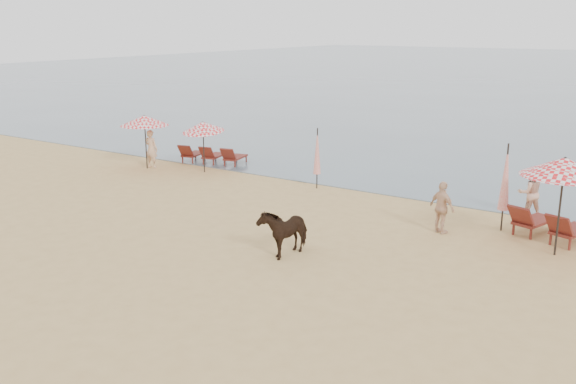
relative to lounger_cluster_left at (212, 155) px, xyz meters
The scene contains 12 objects.
ground 13.13m from the lounger_cluster_left, 54.22° to the right, with size 120.00×120.00×0.00m, color tan.
lounger_cluster_left is the anchor object (origin of this frame).
lounger_cluster_right 14.58m from the lounger_cluster_left, ahead, with size 2.23×2.18×0.65m.
umbrella_open_left_a 3.22m from the lounger_cluster_left, 128.18° to the right, with size 1.97×1.97×2.25m.
umbrella_open_left_b 2.17m from the lounger_cluster_left, 61.48° to the right, with size 1.69×1.72×2.16m.
umbrella_open_right 15.39m from the lounger_cluster_left, 14.05° to the right, with size 2.16×2.16×2.63m.
umbrella_closed_left 6.14m from the lounger_cluster_left, 10.70° to the right, with size 0.27×0.27×2.25m.
umbrella_closed_right 13.31m from the lounger_cluster_left, 10.42° to the right, with size 0.32×0.32×2.60m.
cow 11.60m from the lounger_cluster_left, 40.56° to the right, with size 0.70×1.53×1.29m, color black.
beachgoer_left 2.60m from the lounger_cluster_left, 129.40° to the right, with size 0.59×0.39×1.61m, color #D6A985.
beachgoer_right_a 13.38m from the lounger_cluster_left, ahead, with size 0.77×0.60×1.58m, color #DAA388.
beachgoer_right_b 12.20m from the lounger_cluster_left, 17.23° to the right, with size 0.90×0.37×1.53m, color #D8AB87.
Camera 1 is at (10.05, -10.16, 5.90)m, focal length 40.00 mm.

